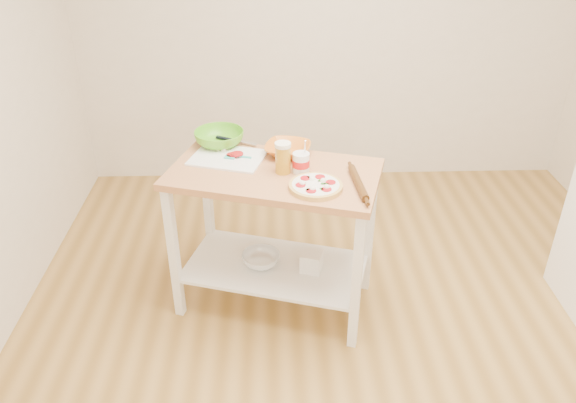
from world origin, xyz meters
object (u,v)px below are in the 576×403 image
(knife, at_px, (231,140))
(prep_island, at_px, (274,211))
(cutting_board, at_px, (228,157))
(orange_bowl, at_px, (288,150))
(pizza, at_px, (316,186))
(yogurt_tub, at_px, (301,163))
(shelf_glass_bowl, at_px, (261,259))
(rolling_pin, at_px, (358,183))
(shelf_bin, at_px, (312,261))
(beer_pint, at_px, (283,158))
(green_bowl, at_px, (219,138))
(spatula, at_px, (237,157))

(knife, bearing_deg, prep_island, -28.53)
(prep_island, bearing_deg, cutting_board, 147.28)
(prep_island, height_order, orange_bowl, orange_bowl)
(pizza, relative_size, yogurt_tub, 1.39)
(shelf_glass_bowl, bearing_deg, orange_bowl, 47.87)
(rolling_pin, bearing_deg, cutting_board, 152.90)
(shelf_glass_bowl, xyz_separation_m, shelf_bin, (0.30, -0.06, 0.02))
(beer_pint, xyz_separation_m, rolling_pin, (0.38, -0.17, -0.07))
(green_bowl, xyz_separation_m, beer_pint, (0.37, -0.36, 0.04))
(rolling_pin, distance_m, shelf_bin, 0.65)
(pizza, xyz_separation_m, cutting_board, (-0.47, 0.37, -0.01))
(prep_island, relative_size, shelf_glass_bowl, 5.49)
(orange_bowl, relative_size, yogurt_tub, 1.29)
(spatula, distance_m, green_bowl, 0.23)
(cutting_board, xyz_separation_m, shelf_bin, (0.47, -0.21, -0.59))
(pizza, height_order, orange_bowl, orange_bowl)
(yogurt_tub, bearing_deg, cutting_board, 155.44)
(cutting_board, distance_m, shelf_glass_bowl, 0.65)
(beer_pint, distance_m, shelf_bin, 0.69)
(pizza, xyz_separation_m, shelf_bin, (0.00, 0.16, -0.60))
(spatula, distance_m, shelf_bin, 0.76)
(shelf_bin, bearing_deg, prep_island, 168.30)
(prep_island, xyz_separation_m, yogurt_tub, (0.15, -0.02, 0.31))
(pizza, distance_m, rolling_pin, 0.22)
(spatula, relative_size, green_bowl, 0.54)
(pizza, xyz_separation_m, spatula, (-0.42, 0.35, -0.00))
(spatula, height_order, shelf_glass_bowl, spatula)
(cutting_board, bearing_deg, knife, 105.73)
(pizza, bearing_deg, spatula, 139.90)
(cutting_board, relative_size, yogurt_tub, 2.37)
(green_bowl, bearing_deg, shelf_glass_bowl, -54.28)
(cutting_board, relative_size, knife, 1.85)
(prep_island, distance_m, orange_bowl, 0.36)
(spatula, xyz_separation_m, knife, (-0.05, 0.24, 0.00))
(green_bowl, relative_size, shelf_glass_bowl, 1.27)
(orange_bowl, bearing_deg, green_bowl, 160.80)
(shelf_glass_bowl, distance_m, shelf_bin, 0.31)
(pizza, distance_m, beer_pint, 0.26)
(knife, height_order, beer_pint, beer_pint)
(cutting_board, distance_m, orange_bowl, 0.34)
(beer_pint, xyz_separation_m, yogurt_tub, (0.10, -0.00, -0.03))
(orange_bowl, xyz_separation_m, shelf_glass_bowl, (-0.17, -0.19, -0.64))
(orange_bowl, distance_m, beer_pint, 0.23)
(pizza, relative_size, rolling_pin, 0.81)
(orange_bowl, xyz_separation_m, rolling_pin, (0.35, -0.39, -0.01))
(spatula, xyz_separation_m, green_bowl, (-0.11, 0.20, 0.03))
(cutting_board, height_order, rolling_pin, rolling_pin)
(beer_pint, bearing_deg, orange_bowl, 81.39)
(knife, distance_m, shelf_bin, 0.87)
(prep_island, height_order, shelf_bin, prep_island)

